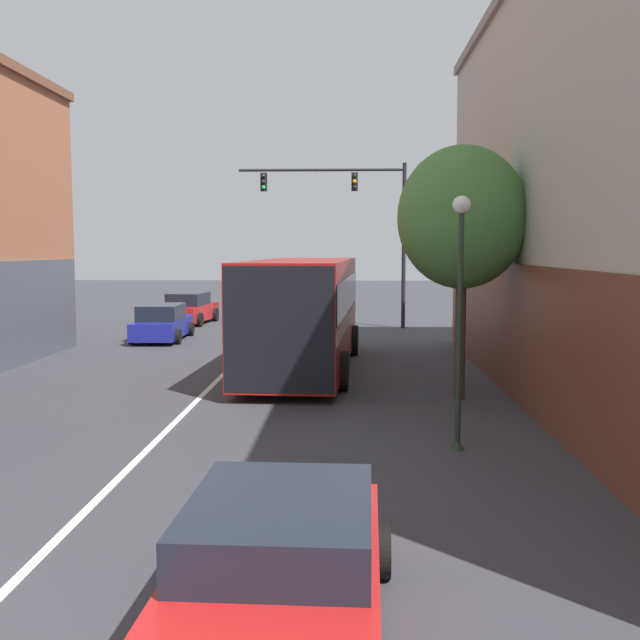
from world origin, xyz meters
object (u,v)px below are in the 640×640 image
hatchback_foreground (278,573)px  parked_car_left_near (162,323)px  parked_car_left_far (189,309)px  traffic_signal_gantry (358,211)px  street_lamp (460,305)px  bus (304,308)px  street_tree_near (462,218)px

hatchback_foreground → parked_car_left_near: size_ratio=1.01×
parked_car_left_near → parked_car_left_far: parked_car_left_far is taller
hatchback_foreground → traffic_signal_gantry: size_ratio=0.60×
street_lamp → bus: bearing=110.7°
parked_car_left_far → traffic_signal_gantry: size_ratio=0.59×
hatchback_foreground → street_tree_near: 12.16m
hatchback_foreground → traffic_signal_gantry: 27.29m
parked_car_left_far → traffic_signal_gantry: 9.29m
bus → parked_car_left_far: size_ratio=2.35×
hatchback_foreground → street_lamp: 7.28m
parked_car_left_far → street_lamp: 24.00m
parked_car_left_far → parked_car_left_near: bearing=-172.1°
bus → parked_car_left_far: bus is taller
parked_car_left_near → street_lamp: (9.23, -15.62, 1.92)m
bus → street_lamp: size_ratio=2.32×
parked_car_left_far → street_lamp: (9.53, -21.95, 1.87)m
bus → parked_car_left_near: size_ratio=2.35×
hatchback_foreground → traffic_signal_gantry: (0.99, 26.88, 4.62)m
street_tree_near → parked_car_left_near: bearing=132.0°
hatchback_foreground → street_tree_near: bearing=-14.8°
parked_car_left_near → traffic_signal_gantry: (7.66, 4.74, 4.56)m
parked_car_left_far → street_tree_near: street_tree_near is taller
parked_car_left_near → street_lamp: size_ratio=0.99×
parked_car_left_far → bus: bearing=-149.5°
hatchback_foreground → street_lamp: size_ratio=1.00×
hatchback_foreground → parked_car_left_near: 23.12m
parked_car_left_far → street_lamp: bearing=-151.3°
bus → traffic_signal_gantry: size_ratio=1.40×
parked_car_left_near → street_tree_near: size_ratio=0.74×
hatchback_foreground → street_lamp: street_lamp is taller
hatchback_foreground → parked_car_left_near: parked_car_left_near is taller
traffic_signal_gantry → street_lamp: 20.59m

